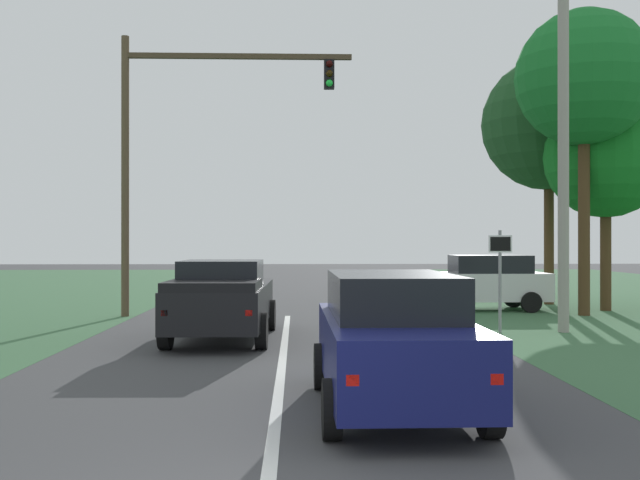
{
  "coord_description": "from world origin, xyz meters",
  "views": [
    {
      "loc": [
        0.27,
        -6.1,
        2.33
      ],
      "look_at": [
        0.99,
        16.19,
        2.38
      ],
      "focal_mm": 41.3,
      "sensor_mm": 36.0,
      "label": 1
    }
  ],
  "objects_px": {
    "utility_pole_right": "(563,142)",
    "crossing_suv_far": "(485,281)",
    "oak_tree_right": "(549,124)",
    "extra_tree_2": "(606,158)",
    "extra_tree_1": "(584,79)",
    "red_suv_near": "(393,338)",
    "pickup_truck_lead": "(223,298)",
    "keep_moving_sign": "(500,267)",
    "traffic_light": "(180,134)"
  },
  "relations": [
    {
      "from": "keep_moving_sign",
      "to": "oak_tree_right",
      "type": "xyz_separation_m",
      "value": [
        4.16,
        8.35,
        5.01
      ]
    },
    {
      "from": "pickup_truck_lead",
      "to": "extra_tree_2",
      "type": "bearing_deg",
      "value": 29.67
    },
    {
      "from": "extra_tree_1",
      "to": "extra_tree_2",
      "type": "xyz_separation_m",
      "value": [
        1.36,
        1.56,
        -2.31
      ]
    },
    {
      "from": "oak_tree_right",
      "to": "extra_tree_2",
      "type": "distance_m",
      "value": 3.16
    },
    {
      "from": "oak_tree_right",
      "to": "crossing_suv_far",
      "type": "height_order",
      "value": "oak_tree_right"
    },
    {
      "from": "utility_pole_right",
      "to": "traffic_light",
      "type": "bearing_deg",
      "value": 157.45
    },
    {
      "from": "pickup_truck_lead",
      "to": "keep_moving_sign",
      "type": "distance_m",
      "value": 7.08
    },
    {
      "from": "red_suv_near",
      "to": "keep_moving_sign",
      "type": "distance_m",
      "value": 9.3
    },
    {
      "from": "crossing_suv_far",
      "to": "extra_tree_1",
      "type": "bearing_deg",
      "value": -35.88
    },
    {
      "from": "utility_pole_right",
      "to": "pickup_truck_lead",
      "type": "bearing_deg",
      "value": -172.14
    },
    {
      "from": "oak_tree_right",
      "to": "extra_tree_2",
      "type": "relative_size",
      "value": 1.27
    },
    {
      "from": "red_suv_near",
      "to": "extra_tree_1",
      "type": "xyz_separation_m",
      "value": [
        7.71,
        12.66,
        6.46
      ]
    },
    {
      "from": "red_suv_near",
      "to": "crossing_suv_far",
      "type": "relative_size",
      "value": 1.13
    },
    {
      "from": "red_suv_near",
      "to": "extra_tree_2",
      "type": "height_order",
      "value": "extra_tree_2"
    },
    {
      "from": "red_suv_near",
      "to": "traffic_light",
      "type": "xyz_separation_m",
      "value": [
        -4.97,
        12.84,
        4.68
      ]
    },
    {
      "from": "oak_tree_right",
      "to": "utility_pole_right",
      "type": "distance_m",
      "value": 8.85
    },
    {
      "from": "pickup_truck_lead",
      "to": "keep_moving_sign",
      "type": "bearing_deg",
      "value": 9.29
    },
    {
      "from": "keep_moving_sign",
      "to": "oak_tree_right",
      "type": "distance_m",
      "value": 10.59
    },
    {
      "from": "traffic_light",
      "to": "oak_tree_right",
      "type": "xyz_separation_m",
      "value": [
        12.99,
        3.94,
        1.01
      ]
    },
    {
      "from": "pickup_truck_lead",
      "to": "keep_moving_sign",
      "type": "relative_size",
      "value": 2.14
    },
    {
      "from": "traffic_light",
      "to": "extra_tree_1",
      "type": "distance_m",
      "value": 12.81
    },
    {
      "from": "extra_tree_1",
      "to": "red_suv_near",
      "type": "bearing_deg",
      "value": -121.33
    },
    {
      "from": "pickup_truck_lead",
      "to": "traffic_light",
      "type": "xyz_separation_m",
      "value": [
        -1.87,
        5.54,
        4.69
      ]
    },
    {
      "from": "extra_tree_1",
      "to": "extra_tree_2",
      "type": "distance_m",
      "value": 3.1
    },
    {
      "from": "red_suv_near",
      "to": "keep_moving_sign",
      "type": "xyz_separation_m",
      "value": [
        3.86,
        8.43,
        0.68
      ]
    },
    {
      "from": "red_suv_near",
      "to": "extra_tree_2",
      "type": "bearing_deg",
      "value": 57.48
    },
    {
      "from": "utility_pole_right",
      "to": "extra_tree_1",
      "type": "distance_m",
      "value": 5.37
    },
    {
      "from": "traffic_light",
      "to": "utility_pole_right",
      "type": "height_order",
      "value": "utility_pole_right"
    },
    {
      "from": "pickup_truck_lead",
      "to": "extra_tree_1",
      "type": "xyz_separation_m",
      "value": [
        10.8,
        5.37,
        6.47
      ]
    },
    {
      "from": "extra_tree_1",
      "to": "oak_tree_right",
      "type": "bearing_deg",
      "value": 85.65
    },
    {
      "from": "red_suv_near",
      "to": "utility_pole_right",
      "type": "bearing_deg",
      "value": 56.96
    },
    {
      "from": "oak_tree_right",
      "to": "utility_pole_right",
      "type": "relative_size",
      "value": 0.94
    },
    {
      "from": "traffic_light",
      "to": "crossing_suv_far",
      "type": "bearing_deg",
      "value": 9.81
    },
    {
      "from": "oak_tree_right",
      "to": "crossing_suv_far",
      "type": "distance_m",
      "value": 6.8
    },
    {
      "from": "traffic_light",
      "to": "utility_pole_right",
      "type": "relative_size",
      "value": 0.89
    },
    {
      "from": "oak_tree_right",
      "to": "extra_tree_1",
      "type": "bearing_deg",
      "value": -94.35
    },
    {
      "from": "utility_pole_right",
      "to": "extra_tree_1",
      "type": "bearing_deg",
      "value": 62.33
    },
    {
      "from": "traffic_light",
      "to": "extra_tree_1",
      "type": "xyz_separation_m",
      "value": [
        12.68,
        -0.18,
        1.78
      ]
    },
    {
      "from": "utility_pole_right",
      "to": "crossing_suv_far",
      "type": "bearing_deg",
      "value": 94.23
    },
    {
      "from": "extra_tree_1",
      "to": "extra_tree_2",
      "type": "bearing_deg",
      "value": 48.96
    },
    {
      "from": "keep_moving_sign",
      "to": "extra_tree_1",
      "type": "relative_size",
      "value": 0.27
    },
    {
      "from": "crossing_suv_far",
      "to": "traffic_light",
      "type": "bearing_deg",
      "value": -170.19
    },
    {
      "from": "oak_tree_right",
      "to": "extra_tree_1",
      "type": "xyz_separation_m",
      "value": [
        -0.31,
        -4.12,
        0.77
      ]
    },
    {
      "from": "red_suv_near",
      "to": "pickup_truck_lead",
      "type": "bearing_deg",
      "value": 112.99
    },
    {
      "from": "oak_tree_right",
      "to": "extra_tree_1",
      "type": "relative_size",
      "value": 0.95
    },
    {
      "from": "keep_moving_sign",
      "to": "utility_pole_right",
      "type": "bearing_deg",
      "value": 1.75
    },
    {
      "from": "pickup_truck_lead",
      "to": "traffic_light",
      "type": "height_order",
      "value": "traffic_light"
    },
    {
      "from": "oak_tree_right",
      "to": "utility_pole_right",
      "type": "xyz_separation_m",
      "value": [
        -2.5,
        -8.3,
        -1.8
      ]
    },
    {
      "from": "pickup_truck_lead",
      "to": "utility_pole_right",
      "type": "height_order",
      "value": "utility_pole_right"
    },
    {
      "from": "red_suv_near",
      "to": "crossing_suv_far",
      "type": "bearing_deg",
      "value": 70.83
    }
  ]
}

